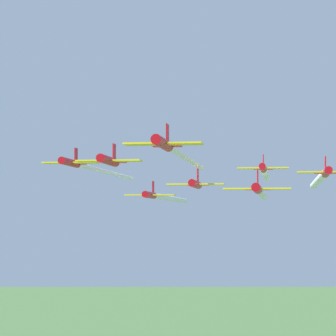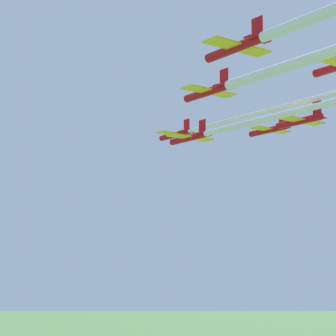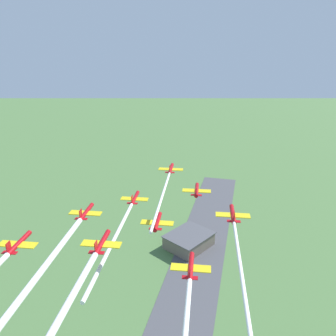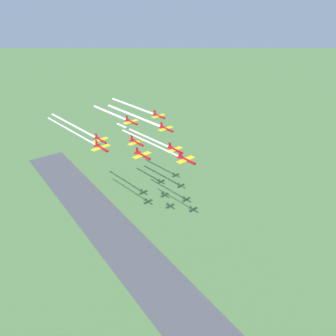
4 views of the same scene
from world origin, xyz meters
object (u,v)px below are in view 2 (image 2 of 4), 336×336
jet_1 (190,138)px  jet_2 (269,130)px  jet_6 (236,47)px  jet_4 (301,121)px  jet_3 (208,92)px  jet_0 (176,134)px

jet_1 → jet_2: size_ratio=1.00×
jet_1 → jet_2: jet_2 is taller
jet_1 → jet_6: 39.42m
jet_4 → jet_6: size_ratio=1.00×
jet_1 → jet_6: jet_6 is taller
jet_3 → jet_4: (11.77, -16.07, -1.73)m
jet_1 → jet_0: bearing=59.5°
jet_1 → jet_4: jet_4 is taller
jet_3 → jet_0: bearing=59.5°
jet_3 → jet_6: jet_6 is taller
jet_4 → jet_6: 34.39m
jet_2 → jet_6: size_ratio=1.00×
jet_2 → jet_6: (-50.86, 12.14, -0.72)m
jet_6 → jet_0: bearing=59.5°
jet_6 → jet_4: bearing=29.5°
jet_1 → jet_2: (11.77, -16.07, 3.89)m
jet_4 → jet_2: bearing=59.5°
jet_1 → jet_3: bearing=-120.5°
jet_2 → jet_4: bearing=-120.5°
jet_2 → jet_3: size_ratio=1.00×
jet_0 → jet_6: (-58.64, -5.90, -1.36)m
jet_1 → jet_3: (-19.55, -1.97, 3.06)m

